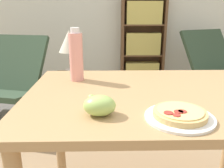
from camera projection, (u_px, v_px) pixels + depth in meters
name	position (u px, v px, depth m)	size (l,w,h in m)	color
dining_table	(160.00, 113.00, 1.15)	(1.27, 0.84, 0.78)	tan
pizza_on_plate	(180.00, 115.00, 0.85)	(0.25, 0.25, 0.04)	white
grape_bunch	(99.00, 105.00, 0.87)	(0.12, 0.10, 0.08)	#A8CC66
drink_bottle	(76.00, 56.00, 1.27)	(0.07, 0.07, 0.28)	pink
lounge_chair_near	(8.00, 96.00, 2.45)	(0.81, 0.89, 0.88)	slate
lounge_chair_far	(214.00, 78.00, 3.11)	(0.87, 0.95, 0.88)	slate
bookshelf	(143.00, 42.00, 3.60)	(0.66, 0.24, 1.39)	brown
side_table	(72.00, 99.00, 2.45)	(0.34, 0.34, 0.52)	brown
table_lamp	(69.00, 43.00, 2.27)	(0.21, 0.21, 0.44)	#665B51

